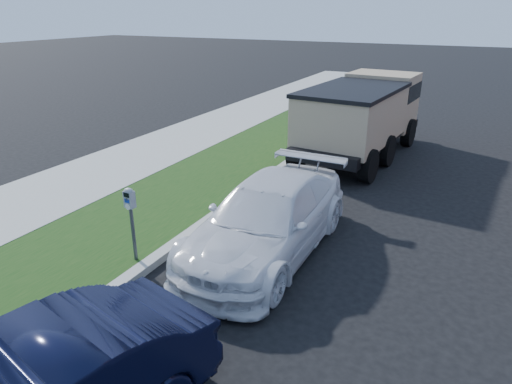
% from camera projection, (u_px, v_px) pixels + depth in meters
% --- Properties ---
extents(ground, '(120.00, 120.00, 0.00)m').
position_uv_depth(ground, '(300.00, 274.00, 8.32)').
color(ground, black).
rests_on(ground, ground).
extents(streetside, '(6.12, 50.00, 0.15)m').
position_uv_depth(streetside, '(134.00, 186.00, 12.27)').
color(streetside, gray).
rests_on(streetside, ground).
extents(parking_meter, '(0.20, 0.15, 1.43)m').
position_uv_depth(parking_meter, '(130.00, 209.00, 8.16)').
color(parking_meter, '#3F4247').
rests_on(parking_meter, ground).
extents(white_wagon, '(2.02, 4.92, 1.43)m').
position_uv_depth(white_wagon, '(268.00, 219.00, 8.84)').
color(white_wagon, white).
rests_on(white_wagon, ground).
extents(dump_truck, '(2.92, 6.36, 2.42)m').
position_uv_depth(dump_truck, '(363.00, 113.00, 14.71)').
color(dump_truck, black).
rests_on(dump_truck, ground).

